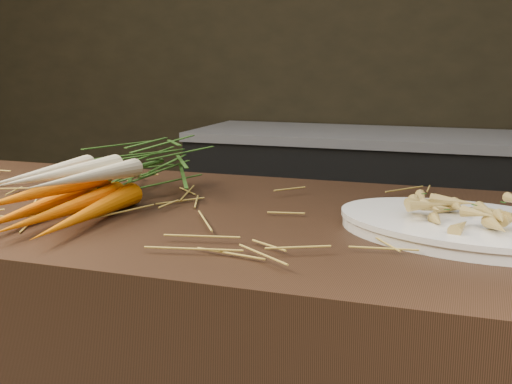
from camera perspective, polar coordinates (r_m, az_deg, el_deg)
back_counter at (r=3.01m, az=11.87°, el=-2.79°), size 1.82×0.62×0.84m
straw_bedding at (r=1.23m, az=-13.02°, el=-0.49°), size 1.40×0.60×0.02m
root_veg_bunch at (r=1.22m, az=-12.13°, el=1.56°), size 0.20×0.59×0.11m
serving_platter at (r=1.02m, az=18.09°, el=-3.15°), size 0.45×0.37×0.02m
roasted_veg_heap at (r=1.01m, az=18.21°, el=-1.38°), size 0.23×0.19×0.04m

